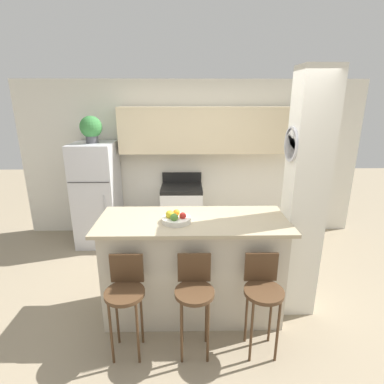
% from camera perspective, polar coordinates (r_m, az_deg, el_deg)
% --- Properties ---
extents(ground_plane, '(14.00, 14.00, 0.00)m').
position_cam_1_polar(ground_plane, '(3.59, 0.21, -21.51)').
color(ground_plane, gray).
extents(wall_back, '(5.60, 0.38, 2.55)m').
position_cam_1_polar(wall_back, '(4.94, 1.01, 8.48)').
color(wall_back, silver).
rests_on(wall_back, ground_plane).
extents(pillar_right, '(0.38, 0.34, 2.55)m').
position_cam_1_polar(pillar_right, '(3.24, 20.56, -1.26)').
color(pillar_right, silver).
rests_on(pillar_right, ground_plane).
extents(counter_bar, '(1.92, 0.77, 1.09)m').
position_cam_1_polar(counter_bar, '(3.28, 0.22, -14.00)').
color(counter_bar, beige).
rests_on(counter_bar, ground_plane).
extents(refrigerator, '(0.63, 0.74, 1.62)m').
position_cam_1_polar(refrigerator, '(4.97, -17.55, -0.37)').
color(refrigerator, silver).
rests_on(refrigerator, ground_plane).
extents(stove_range, '(0.66, 0.61, 1.07)m').
position_cam_1_polar(stove_range, '(4.95, -1.93, -3.89)').
color(stove_range, white).
rests_on(stove_range, ground_plane).
extents(bar_stool_left, '(0.35, 0.35, 0.94)m').
position_cam_1_polar(bar_stool_left, '(2.85, -12.54, -18.19)').
color(bar_stool_left, '#4C331E').
rests_on(bar_stool_left, ground_plane).
extents(bar_stool_mid, '(0.35, 0.35, 0.94)m').
position_cam_1_polar(bar_stool_mid, '(2.79, 0.46, -18.48)').
color(bar_stool_mid, '#4C331E').
rests_on(bar_stool_mid, ground_plane).
extents(bar_stool_right, '(0.35, 0.35, 0.94)m').
position_cam_1_polar(bar_stool_right, '(2.87, 13.32, -17.90)').
color(bar_stool_right, '#4C331E').
rests_on(bar_stool_right, ground_plane).
extents(potted_plant_on_fridge, '(0.32, 0.32, 0.40)m').
position_cam_1_polar(potted_plant_on_fridge, '(4.78, -18.68, 11.45)').
color(potted_plant_on_fridge, '#4C4C51').
rests_on(potted_plant_on_fridge, refrigerator).
extents(fruit_bowl, '(0.29, 0.29, 0.12)m').
position_cam_1_polar(fruit_bowl, '(2.95, -3.07, -5.04)').
color(fruit_bowl, silver).
rests_on(fruit_bowl, counter_bar).
extents(trash_bin, '(0.28, 0.28, 0.38)m').
position_cam_1_polar(trash_bin, '(4.84, -11.58, -8.29)').
color(trash_bin, black).
rests_on(trash_bin, ground_plane).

